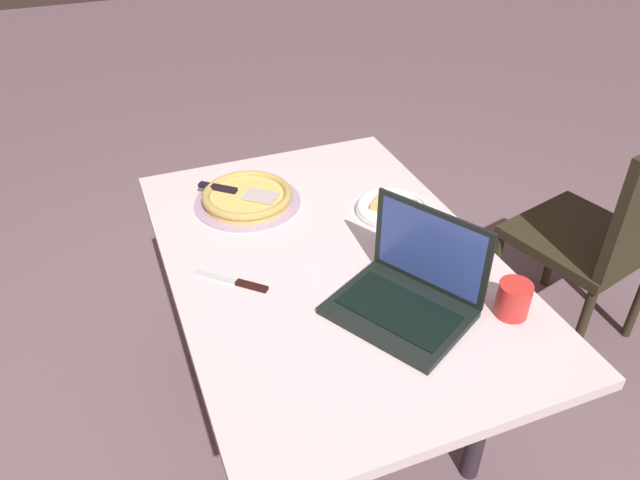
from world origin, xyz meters
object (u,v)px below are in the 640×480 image
drink_cup (513,299)px  pizza_tray (247,197)px  chair_near (606,232)px  laptop (409,291)px  dining_table (331,282)px  pizza_plate (393,208)px  table_knife (238,283)px

drink_cup → pizza_tray: bearing=-147.7°
chair_near → laptop: bearing=-73.6°
dining_table → pizza_tray: bearing=-159.3°
laptop → pizza_plate: size_ratio=1.76×
table_knife → chair_near: chair_near is taller
pizza_plate → chair_near: (0.12, 0.78, -0.21)m
laptop → drink_cup: 0.25m
dining_table → table_knife: (0.02, -0.27, 0.09)m
pizza_tray → drink_cup: size_ratio=3.66×
pizza_tray → chair_near: 1.25m
laptop → pizza_plate: 0.44m
table_knife → pizza_tray: bearing=160.6°
pizza_plate → pizza_tray: pizza_tray is taller
pizza_tray → drink_cup: drink_cup is taller
dining_table → chair_near: (-0.02, 1.05, -0.11)m
laptop → pizza_plate: (-0.40, 0.17, -0.04)m
pizza_plate → pizza_tray: size_ratio=0.68×
table_knife → drink_cup: 0.70m
pizza_tray → drink_cup: 0.87m
dining_table → laptop: bearing=21.7°
laptop → drink_cup: laptop is taller
pizza_tray → laptop: bearing=21.1°
pizza_plate → chair_near: chair_near is taller
pizza_tray → chair_near: bearing=74.1°
dining_table → laptop: 0.31m
laptop → table_knife: 0.45m
dining_table → drink_cup: bearing=41.4°
dining_table → pizza_plate: pizza_plate is taller
chair_near → drink_cup: bearing=-61.4°
table_knife → drink_cup: size_ratio=1.85×
pizza_plate → chair_near: 0.82m
laptop → pizza_plate: bearing=157.7°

